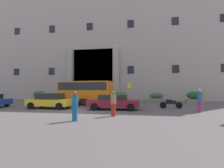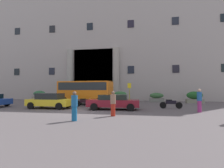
{
  "view_description": "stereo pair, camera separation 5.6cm",
  "coord_description": "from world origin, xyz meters",
  "views": [
    {
      "loc": [
        5.14,
        -13.82,
        1.82
      ],
      "look_at": [
        1.52,
        6.47,
        2.38
      ],
      "focal_mm": 28.04,
      "sensor_mm": 36.0,
      "label": 1
    },
    {
      "loc": [
        5.19,
        -13.81,
        1.82
      ],
      "look_at": [
        1.52,
        6.47,
        2.38
      ],
      "focal_mm": 28.04,
      "sensor_mm": 36.0,
      "label": 2
    }
  ],
  "objects": [
    {
      "name": "motorcycle_near_kerb",
      "position": [
        7.62,
        3.01,
        0.46
      ],
      "size": [
        2.02,
        0.55,
        0.89
      ],
      "rotation": [
        0.0,
        0.0,
        0.04
      ],
      "color": "black",
      "rests_on": "ground_plane"
    },
    {
      "name": "motorcycle_far_end",
      "position": [
        -5.67,
        3.2,
        0.46
      ],
      "size": [
        1.96,
        0.55,
        0.89
      ],
      "rotation": [
        0.0,
        0.0,
        -0.12
      ],
      "color": "black",
      "rests_on": "ground_plane"
    },
    {
      "name": "hedge_planter_far_east",
      "position": [
        6.95,
        10.8,
        0.6
      ],
      "size": [
        1.95,
        0.76,
        1.25
      ],
      "color": "slate",
      "rests_on": "ground_plane"
    },
    {
      "name": "scooter_by_planter",
      "position": [
        -0.73,
        3.1,
        0.46
      ],
      "size": [
        2.01,
        0.55,
        0.89
      ],
      "rotation": [
        0.0,
        0.0,
        -0.04
      ],
      "color": "black",
      "rests_on": "ground_plane"
    },
    {
      "name": "hedge_planter_entrance_left",
      "position": [
        -10.24,
        10.13,
        0.73
      ],
      "size": [
        2.07,
        0.76,
        1.52
      ],
      "color": "gray",
      "rests_on": "ground_plane"
    },
    {
      "name": "pedestrian_child_trailing",
      "position": [
        3.18,
        -2.32,
        0.83
      ],
      "size": [
        0.36,
        0.36,
        1.66
      ],
      "rotation": [
        0.0,
        0.0,
        1.57
      ],
      "color": "#A82417",
      "rests_on": "ground_plane"
    },
    {
      "name": "hedge_planter_west",
      "position": [
        11.62,
        10.1,
        0.72
      ],
      "size": [
        2.06,
        0.97,
        1.48
      ],
      "color": "gray",
      "rests_on": "ground_plane"
    },
    {
      "name": "parked_compact_extra",
      "position": [
        -3.34,
        1.12,
        0.72
      ],
      "size": [
        4.09,
        2.02,
        1.41
      ],
      "rotation": [
        0.0,
        0.0,
        -0.02
      ],
      "color": "gold",
      "rests_on": "ground_plane"
    },
    {
      "name": "office_building_facade",
      "position": [
        -0.01,
        17.48,
        10.75
      ],
      "size": [
        41.08,
        9.78,
        21.53
      ],
      "color": "#9E9690",
      "rests_on": "ground_plane"
    },
    {
      "name": "pedestrian_man_crossing",
      "position": [
        9.45,
        0.74,
        0.92
      ],
      "size": [
        0.36,
        0.36,
        1.8
      ],
      "rotation": [
        0.0,
        0.0,
        0.27
      ],
      "color": "#962C6E",
      "rests_on": "ground_plane"
    },
    {
      "name": "hedge_planter_east",
      "position": [
        1.97,
        10.54,
        0.7
      ],
      "size": [
        1.91,
        0.88,
        1.45
      ],
      "color": "#68655D",
      "rests_on": "ground_plane"
    },
    {
      "name": "bus_stop_sign",
      "position": [
        3.48,
        7.56,
        1.56
      ],
      "size": [
        0.44,
        0.08,
        2.51
      ],
      "color": "#969D1B",
      "rests_on": "ground_plane"
    },
    {
      "name": "white_taxi_kerbside",
      "position": [
        2.58,
        1.27,
        0.68
      ],
      "size": [
        4.54,
        2.15,
        1.3
      ],
      "rotation": [
        0.0,
        0.0,
        0.04
      ],
      "color": "maroon",
      "rests_on": "ground_plane"
    },
    {
      "name": "ground_plane",
      "position": [
        0.0,
        0.0,
        -0.06
      ],
      "size": [
        80.0,
        64.0,
        0.12
      ],
      "primitive_type": "cube",
      "color": "#544D4E"
    },
    {
      "name": "hedge_planter_entrance_right",
      "position": [
        -4.54,
        10.74,
        0.64
      ],
      "size": [
        1.45,
        0.98,
        1.33
      ],
      "color": "#6E5F57",
      "rests_on": "ground_plane"
    },
    {
      "name": "pedestrian_woman_dark_dress",
      "position": [
        1.33,
        -4.43,
        0.84
      ],
      "size": [
        0.36,
        0.36,
        1.67
      ],
      "rotation": [
        0.0,
        0.0,
        1.9
      ],
      "color": "#155788",
      "rests_on": "ground_plane"
    },
    {
      "name": "orange_minibus",
      "position": [
        -1.4,
        5.5,
        1.6
      ],
      "size": [
        6.16,
        2.93,
        2.67
      ],
      "rotation": [
        0.0,
        0.0,
        -0.06
      ],
      "color": "orange",
      "rests_on": "ground_plane"
    }
  ]
}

